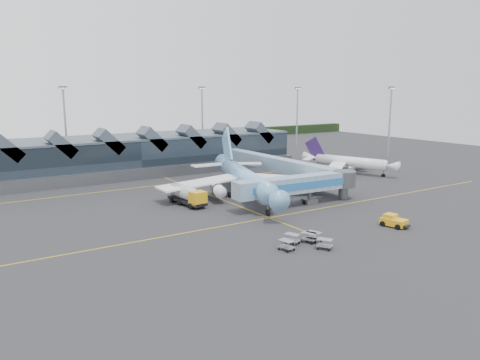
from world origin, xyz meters
TOP-DOWN VIEW (x-y plane):
  - ground at (0.00, 0.00)m, footprint 260.00×260.00m
  - taxi_stripes at (0.00, 10.00)m, footprint 120.00×60.00m
  - tree_line_far at (0.00, 110.00)m, footprint 260.00×4.00m
  - terminal at (-5.07, 47.35)m, footprint 90.00×22.25m
  - light_masts at (21.00, 62.80)m, footprint 132.40×42.56m
  - main_airliner at (5.41, 8.05)m, footprint 34.52×40.66m
  - regional_jet at (43.24, 16.67)m, footprint 23.25×26.02m
  - jet_bridge at (11.26, -3.93)m, footprint 26.91×5.47m
  - fuel_truck at (-7.75, 8.20)m, footprint 3.97×10.79m
  - pushback_tug at (13.77, -22.76)m, footprint 3.45×4.69m
  - baggage_carts at (-4.21, -22.30)m, footprint 7.38×6.59m

SIDE VIEW (x-z plane):
  - ground at x=0.00m, z-range 0.00..0.00m
  - taxi_stripes at x=0.00m, z-range 0.00..0.01m
  - baggage_carts at x=-4.21m, z-range 0.09..1.53m
  - pushback_tug at x=13.77m, z-range -0.10..1.83m
  - tree_line_far at x=0.00m, z-range 0.00..4.00m
  - fuel_truck at x=-7.75m, z-range 0.22..3.80m
  - regional_jet at x=43.24m, z-range -1.68..7.50m
  - jet_bridge at x=11.26m, z-range 1.03..6.81m
  - main_airliner at x=5.41m, z-range -2.76..10.62m
  - terminal at x=-5.07m, z-range -1.38..11.14m
  - light_masts at x=21.00m, z-range 1.26..23.71m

